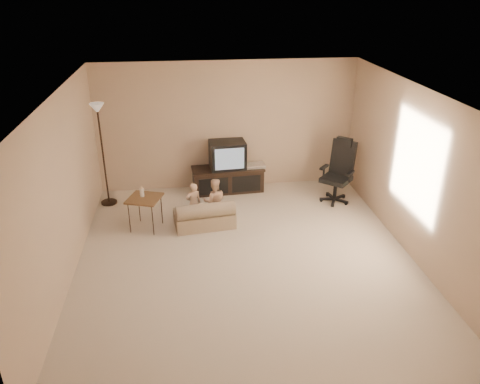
# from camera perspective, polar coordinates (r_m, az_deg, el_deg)

# --- Properties ---
(floor) EXTENTS (5.50, 5.50, 0.00)m
(floor) POSITION_cam_1_polar(r_m,az_deg,el_deg) (7.17, 0.69, -8.00)
(floor) COLOR beige
(floor) RESTS_ON ground
(room_shell) EXTENTS (5.50, 5.50, 5.50)m
(room_shell) POSITION_cam_1_polar(r_m,az_deg,el_deg) (6.47, 0.76, 3.39)
(room_shell) COLOR white
(room_shell) RESTS_ON floor
(tv_stand) EXTENTS (1.45, 0.62, 1.02)m
(tv_stand) POSITION_cam_1_polar(r_m,az_deg,el_deg) (9.18, -1.46, 2.62)
(tv_stand) COLOR black
(tv_stand) RESTS_ON floor
(office_chair) EXTENTS (0.78, 0.78, 1.21)m
(office_chair) POSITION_cam_1_polar(r_m,az_deg,el_deg) (8.94, 11.82, 1.55)
(office_chair) COLOR black
(office_chair) RESTS_ON floor
(side_table) EXTENTS (0.65, 0.65, 0.77)m
(side_table) POSITION_cam_1_polar(r_m,az_deg,el_deg) (7.88, -11.61, -0.78)
(side_table) COLOR brown
(side_table) RESTS_ON floor
(floor_lamp) EXTENTS (0.30, 0.30, 1.90)m
(floor_lamp) POSITION_cam_1_polar(r_m,az_deg,el_deg) (8.66, -16.69, 7.00)
(floor_lamp) COLOR black
(floor_lamp) RESTS_ON floor
(child_sofa) EXTENTS (1.06, 0.68, 0.49)m
(child_sofa) POSITION_cam_1_polar(r_m,az_deg,el_deg) (7.93, -4.31, -2.96)
(child_sofa) COLOR tan
(child_sofa) RESTS_ON floor
(toddler_left) EXTENTS (0.31, 0.26, 0.73)m
(toddler_left) POSITION_cam_1_polar(r_m,az_deg,el_deg) (8.01, -5.68, -1.36)
(toddler_left) COLOR #E0AF8C
(toddler_left) RESTS_ON floor
(toddler_right) EXTENTS (0.39, 0.22, 0.81)m
(toddler_right) POSITION_cam_1_polar(r_m,az_deg,el_deg) (7.97, -3.13, -1.11)
(toddler_right) COLOR #E0AF8C
(toddler_right) RESTS_ON floor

